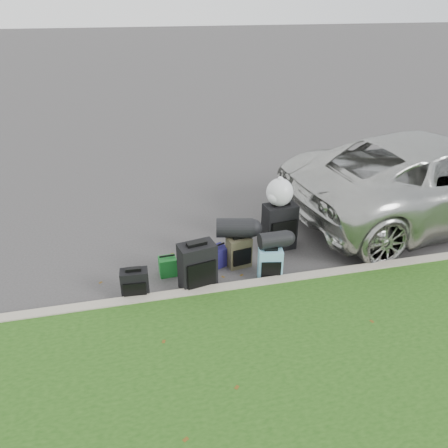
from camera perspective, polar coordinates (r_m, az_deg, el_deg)
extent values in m
plane|color=#383535|center=(7.53, 1.09, -4.32)|extent=(120.00, 120.00, 0.00)
cube|color=#9E937F|center=(6.69, 3.21, -8.21)|extent=(120.00, 0.18, 0.15)
imported|color=#B7B7B2|center=(9.53, 25.87, 5.47)|extent=(6.16, 3.30, 1.64)
cube|color=black|center=(6.56, -11.55, -7.81)|extent=(0.41, 0.24, 0.49)
cube|color=black|center=(6.58, -3.49, -5.63)|extent=(0.59, 0.42, 0.77)
cube|color=#3A3523|center=(7.17, 1.96, -3.66)|extent=(0.41, 0.30, 0.52)
cube|color=#5890B0|center=(6.88, 6.05, -5.30)|extent=(0.41, 0.29, 0.53)
cube|color=black|center=(7.67, 7.24, -0.33)|extent=(0.59, 0.39, 0.83)
cube|color=#186C25|center=(7.06, -7.36, -5.49)|extent=(0.28, 0.23, 0.31)
cube|color=#1C1855|center=(7.22, -0.90, -4.26)|extent=(0.39, 0.35, 0.34)
cylinder|color=black|center=(7.01, 1.41, -0.50)|extent=(0.65, 0.45, 0.32)
cylinder|color=black|center=(6.76, 6.53, -2.08)|extent=(0.47, 0.27, 0.26)
sphere|color=silver|center=(7.40, 7.28, 4.14)|extent=(0.46, 0.46, 0.46)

